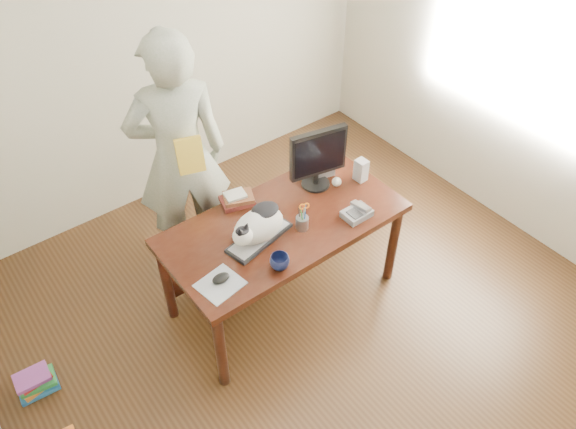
{
  "coord_description": "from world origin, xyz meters",
  "views": [
    {
      "loc": [
        -1.6,
        -1.53,
        3.28
      ],
      "look_at": [
        0.0,
        0.55,
        0.85
      ],
      "focal_mm": 35.0,
      "sensor_mm": 36.0,
      "label": 1
    }
  ],
  "objects_px": {
    "speaker": "(361,170)",
    "mouse": "(221,278)",
    "desk": "(277,231)",
    "cat": "(257,226)",
    "pen_cup": "(302,221)",
    "keyboard": "(259,238)",
    "monitor": "(318,156)",
    "book_stack": "(237,199)",
    "phone": "(357,213)",
    "coffee_mug": "(280,262)",
    "book_pile_b": "(36,382)",
    "baseball": "(337,182)",
    "calculator": "(319,166)",
    "person": "(179,157)"
  },
  "relations": [
    {
      "from": "speaker",
      "to": "mouse",
      "type": "bearing_deg",
      "value": -173.75
    },
    {
      "from": "desk",
      "to": "cat",
      "type": "xyz_separation_m",
      "value": [
        -0.23,
        -0.12,
        0.28
      ]
    },
    {
      "from": "pen_cup",
      "to": "keyboard",
      "type": "bearing_deg",
      "value": 162.88
    },
    {
      "from": "monitor",
      "to": "book_stack",
      "type": "relative_size",
      "value": 1.81
    },
    {
      "from": "phone",
      "to": "mouse",
      "type": "bearing_deg",
      "value": 175.96
    },
    {
      "from": "keyboard",
      "to": "coffee_mug",
      "type": "bearing_deg",
      "value": -110.7
    },
    {
      "from": "keyboard",
      "to": "pen_cup",
      "type": "height_order",
      "value": "pen_cup"
    },
    {
      "from": "speaker",
      "to": "book_pile_b",
      "type": "bearing_deg",
      "value": 169.68
    },
    {
      "from": "monitor",
      "to": "phone",
      "type": "distance_m",
      "value": 0.46
    },
    {
      "from": "baseball",
      "to": "cat",
      "type": "bearing_deg",
      "value": -171.76
    },
    {
      "from": "desk",
      "to": "speaker",
      "type": "relative_size",
      "value": 9.67
    },
    {
      "from": "phone",
      "to": "calculator",
      "type": "height_order",
      "value": "phone"
    },
    {
      "from": "speaker",
      "to": "book_stack",
      "type": "relative_size",
      "value": 0.65
    },
    {
      "from": "speaker",
      "to": "baseball",
      "type": "relative_size",
      "value": 2.46
    },
    {
      "from": "calculator",
      "to": "book_pile_b",
      "type": "xyz_separation_m",
      "value": [
        -2.26,
        0.07,
        -0.71
      ]
    },
    {
      "from": "book_stack",
      "to": "calculator",
      "type": "bearing_deg",
      "value": 13.3
    },
    {
      "from": "monitor",
      "to": "book_pile_b",
      "type": "distance_m",
      "value": 2.33
    },
    {
      "from": "desk",
      "to": "monitor",
      "type": "bearing_deg",
      "value": 9.8
    },
    {
      "from": "cat",
      "to": "calculator",
      "type": "distance_m",
      "value": 0.84
    },
    {
      "from": "baseball",
      "to": "book_stack",
      "type": "xyz_separation_m",
      "value": [
        -0.65,
        0.27,
        0.0
      ]
    },
    {
      "from": "monitor",
      "to": "speaker",
      "type": "bearing_deg",
      "value": -12.56
    },
    {
      "from": "cat",
      "to": "mouse",
      "type": "height_order",
      "value": "cat"
    },
    {
      "from": "keyboard",
      "to": "book_pile_b",
      "type": "xyz_separation_m",
      "value": [
        -1.5,
        0.39,
        -0.69
      ]
    },
    {
      "from": "mouse",
      "to": "calculator",
      "type": "bearing_deg",
      "value": 13.18
    },
    {
      "from": "speaker",
      "to": "calculator",
      "type": "bearing_deg",
      "value": 119.13
    },
    {
      "from": "cat",
      "to": "calculator",
      "type": "bearing_deg",
      "value": 10.77
    },
    {
      "from": "keyboard",
      "to": "book_pile_b",
      "type": "bearing_deg",
      "value": 153.52
    },
    {
      "from": "calculator",
      "to": "phone",
      "type": "bearing_deg",
      "value": -87.08
    },
    {
      "from": "coffee_mug",
      "to": "book_pile_b",
      "type": "height_order",
      "value": "coffee_mug"
    },
    {
      "from": "monitor",
      "to": "book_pile_b",
      "type": "bearing_deg",
      "value": -173.51
    },
    {
      "from": "cat",
      "to": "phone",
      "type": "distance_m",
      "value": 0.69
    },
    {
      "from": "book_stack",
      "to": "baseball",
      "type": "bearing_deg",
      "value": -4.36
    },
    {
      "from": "baseball",
      "to": "phone",
      "type": "bearing_deg",
      "value": -107.21
    },
    {
      "from": "book_stack",
      "to": "cat",
      "type": "bearing_deg",
      "value": -86.36
    },
    {
      "from": "baseball",
      "to": "person",
      "type": "bearing_deg",
      "value": 138.03
    },
    {
      "from": "monitor",
      "to": "pen_cup",
      "type": "relative_size",
      "value": 2.17
    },
    {
      "from": "person",
      "to": "speaker",
      "type": "bearing_deg",
      "value": 159.24
    },
    {
      "from": "cat",
      "to": "calculator",
      "type": "xyz_separation_m",
      "value": [
        0.77,
        0.32,
        -0.1
      ]
    },
    {
      "from": "monitor",
      "to": "person",
      "type": "height_order",
      "value": "person"
    },
    {
      "from": "speaker",
      "to": "coffee_mug",
      "type": "bearing_deg",
      "value": -163.89
    },
    {
      "from": "desk",
      "to": "mouse",
      "type": "height_order",
      "value": "mouse"
    },
    {
      "from": "mouse",
      "to": "desk",
      "type": "bearing_deg",
      "value": 14.49
    },
    {
      "from": "keyboard",
      "to": "calculator",
      "type": "distance_m",
      "value": 0.82
    },
    {
      "from": "keyboard",
      "to": "cat",
      "type": "distance_m",
      "value": 0.12
    },
    {
      "from": "coffee_mug",
      "to": "mouse",
      "type": "bearing_deg",
      "value": 160.06
    },
    {
      "from": "cat",
      "to": "mouse",
      "type": "bearing_deg",
      "value": -171.0
    },
    {
      "from": "keyboard",
      "to": "monitor",
      "type": "height_order",
      "value": "monitor"
    },
    {
      "from": "desk",
      "to": "book_stack",
      "type": "distance_m",
      "value": 0.34
    },
    {
      "from": "calculator",
      "to": "book_pile_b",
      "type": "distance_m",
      "value": 2.37
    },
    {
      "from": "coffee_mug",
      "to": "calculator",
      "type": "relative_size",
      "value": 0.48
    }
  ]
}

